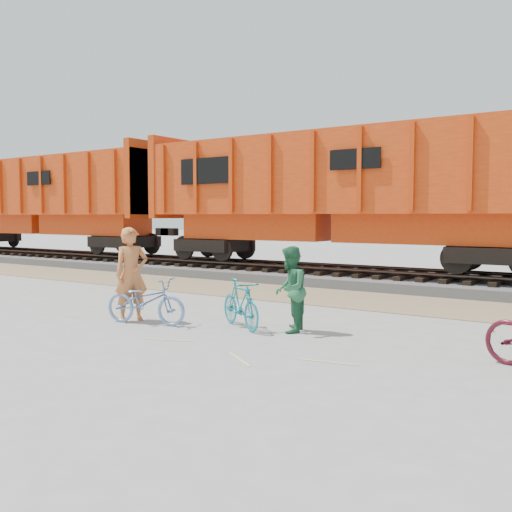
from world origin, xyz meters
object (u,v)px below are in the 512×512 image
(bicycle_teal, at_px, (240,304))
(person_solo, at_px, (131,274))
(bicycle_blue, at_px, (146,301))
(hopper_car_left, at_px, (50,199))
(hopper_car_center, at_px, (335,191))
(person_man, at_px, (290,289))

(bicycle_teal, bearing_deg, person_solo, 135.21)
(bicycle_blue, bearing_deg, hopper_car_left, 46.36)
(hopper_car_left, xyz_separation_m, person_solo, (14.70, -8.83, -2.03))
(hopper_car_center, xyz_separation_m, person_solo, (-0.30, -8.83, -2.03))
(hopper_car_left, bearing_deg, bicycle_blue, -30.44)
(bicycle_teal, bearing_deg, bicycle_blue, 141.94)
(person_solo, xyz_separation_m, person_man, (3.31, 0.84, -0.16))
(hopper_car_center, relative_size, bicycle_teal, 8.87)
(hopper_car_left, distance_m, hopper_car_center, 15.00)
(bicycle_blue, xyz_separation_m, bicycle_teal, (1.81, 0.74, 0.01))
(hopper_car_center, relative_size, person_man, 8.67)
(hopper_car_center, xyz_separation_m, bicycle_blue, (0.20, -8.93, -2.54))
(hopper_car_left, height_order, bicycle_blue, hopper_car_left)
(hopper_car_left, height_order, person_solo, hopper_car_left)
(person_solo, bearing_deg, person_man, -51.87)
(hopper_car_left, bearing_deg, bicycle_teal, -25.72)
(bicycle_blue, bearing_deg, hopper_car_center, -11.93)
(bicycle_teal, xyz_separation_m, person_man, (1.00, 0.20, 0.33))
(hopper_car_center, height_order, person_man, hopper_car_center)
(person_solo, bearing_deg, bicycle_blue, -77.39)
(bicycle_teal, relative_size, person_man, 0.98)
(person_man, bearing_deg, person_solo, -96.11)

